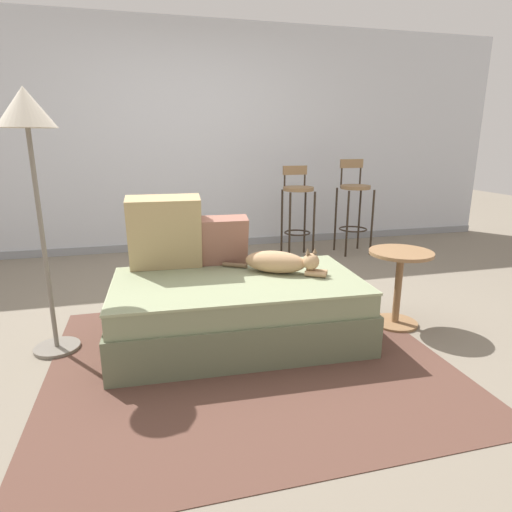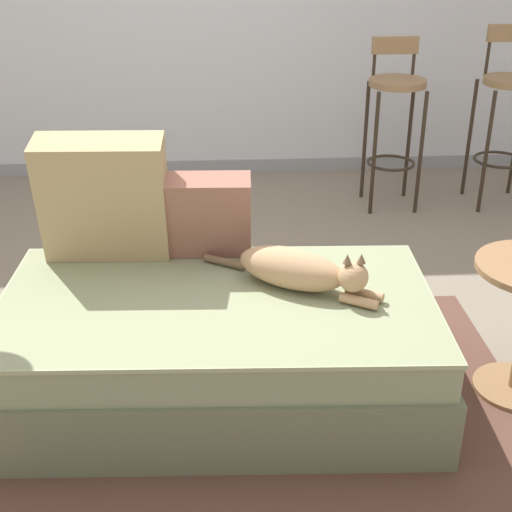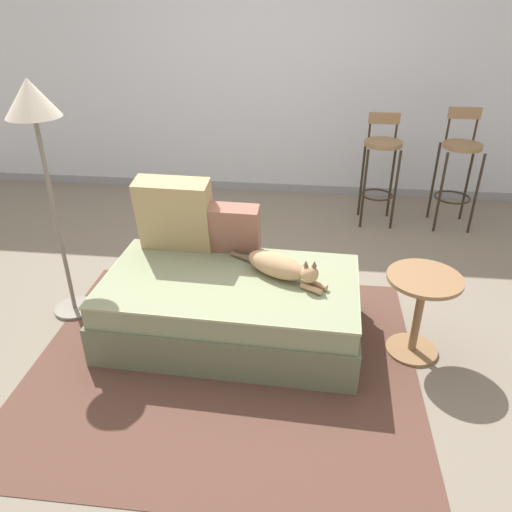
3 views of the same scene
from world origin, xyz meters
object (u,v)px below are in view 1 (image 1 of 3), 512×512
Objects in this scene: couch at (238,309)px; bar_stool_by_doorway at (354,200)px; throw_pillow_middle at (223,240)px; bar_stool_near_window at (298,202)px; cat at (280,262)px; floor_lamp at (28,134)px; throw_pillow_corner at (165,232)px; side_table at (399,277)px.

bar_stool_by_doorway reaches higher than couch.
bar_stool_near_window reaches higher than throw_pillow_middle.
throw_pillow_middle is at bearing -139.21° from bar_stool_by_doorway.
bar_stool_near_window reaches higher than couch.
cat is 2.03m from bar_stool_near_window.
couch is at bearing -168.06° from cat.
bar_stool_near_window is 2.96m from floor_lamp.
throw_pillow_corner is 0.82m from cat.
throw_pillow_corner is at bearing -134.57° from bar_stool_near_window.
cat is at bearing -3.16° from floor_lamp.
cat is (0.74, -0.31, -0.18)m from throw_pillow_corner.
floor_lamp reaches higher than throw_pillow_corner.
bar_stool_near_window is at bearing 66.89° from cat.
cat is 0.87m from side_table.
throw_pillow_corner is 0.51× the size of bar_stool_near_window.
bar_stool_near_window is at bearing -179.99° from bar_stool_by_doorway.
side_table is at bearing -14.66° from throw_pillow_corner.
cat is 0.60× the size of bar_stool_by_doorway.
cat is 2.38m from bar_stool_by_doorway.
throw_pillow_middle is 1.28m from side_table.
couch is 2.26m from bar_stool_near_window.
throw_pillow_middle is 0.33× the size of bar_stool_by_doorway.
couch is at bearing -40.68° from throw_pillow_corner.
bar_stool_by_doorway is at bearing 47.03° from couch.
throw_pillow_corner is at bearing -145.05° from bar_stool_by_doorway.
floor_lamp is (-0.72, -0.23, 0.65)m from throw_pillow_corner.
throw_pillow_middle is 1.36m from floor_lamp.
cat is at bearing -22.50° from throw_pillow_corner.
bar_stool_near_window is at bearing 60.25° from couch.
floor_lamp is at bearing -148.88° from bar_stool_by_doorway.
side_table is (-0.63, -1.97, -0.27)m from bar_stool_by_doorway.
floor_lamp is (-1.15, 0.15, 1.12)m from couch.
throw_pillow_corner is (-0.43, 0.37, 0.47)m from couch.
bar_stool_by_doorway is (1.79, 1.92, 0.41)m from couch.
couch is 4.59× the size of throw_pillow_middle.
side_table is (1.59, -0.42, -0.32)m from throw_pillow_corner.
bar_stool_by_doorway is (2.22, 1.55, -0.06)m from throw_pillow_corner.
floor_lamp is (-1.46, 0.08, 0.83)m from cat.
throw_pillow_corner is 1.43× the size of throw_pillow_middle.
side_table is at bearing -2.25° from couch.
floor_lamp reaches higher than couch.
throw_pillow_middle reaches higher than cat.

